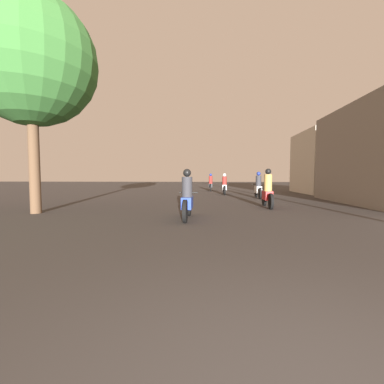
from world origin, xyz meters
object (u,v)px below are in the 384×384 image
object	(u,v)px
motorcycle_red	(268,192)
motorcycle_silver	(224,186)
motorcycle_white	(258,188)
motorcycle_black	(211,184)
motorcycle_blue	(187,199)
street_tree	(30,61)
building_right_far	(340,163)

from	to	relation	value
motorcycle_red	motorcycle_silver	distance (m)	7.75
motorcycle_white	motorcycle_black	bearing A→B (deg)	102.64
motorcycle_blue	motorcycle_silver	size ratio (longest dim) A/B	1.02
motorcycle_blue	motorcycle_red	world-z (taller)	motorcycle_red
motorcycle_silver	street_tree	distance (m)	13.08
motorcycle_silver	building_right_far	world-z (taller)	building_right_far
motorcycle_red	motorcycle_white	world-z (taller)	motorcycle_red
motorcycle_red	motorcycle_white	distance (m)	4.70
motorcycle_silver	motorcycle_black	world-z (taller)	motorcycle_black
street_tree	motorcycle_blue	bearing A→B (deg)	-8.46
motorcycle_blue	motorcycle_white	world-z (taller)	motorcycle_white
motorcycle_white	motorcycle_black	size ratio (longest dim) A/B	1.01
motorcycle_white	motorcycle_silver	size ratio (longest dim) A/B	1.00
motorcycle_blue	motorcycle_black	bearing A→B (deg)	91.22
building_right_far	street_tree	xyz separation A→B (m)	(-16.10, -12.14, 2.89)
motorcycle_blue	motorcycle_black	size ratio (longest dim) A/B	1.03
motorcycle_red	motorcycle_silver	size ratio (longest dim) A/B	0.99
motorcycle_silver	street_tree	xyz separation A→B (m)	(-7.12, -9.95, 4.64)
motorcycle_red	motorcycle_black	size ratio (longest dim) A/B	1.01
motorcycle_black	building_right_far	size ratio (longest dim) A/B	0.32
motorcycle_blue	building_right_far	xyz separation A→B (m)	(10.63, 12.96, 1.76)
motorcycle_blue	motorcycle_red	distance (m)	4.40
motorcycle_red	building_right_far	world-z (taller)	building_right_far
motorcycle_silver	building_right_far	size ratio (longest dim) A/B	0.33
motorcycle_blue	motorcycle_white	xyz separation A→B (m)	(3.52, 7.82, 0.02)
motorcycle_white	street_tree	distance (m)	12.30
motorcycle_silver	motorcycle_blue	bearing A→B (deg)	-107.89
motorcycle_white	building_right_far	size ratio (longest dim) A/B	0.33
motorcycle_white	building_right_far	bearing A→B (deg)	27.29
motorcycle_silver	building_right_far	distance (m)	9.41
motorcycle_blue	motorcycle_black	world-z (taller)	motorcycle_black
motorcycle_silver	motorcycle_white	bearing A→B (deg)	-66.74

